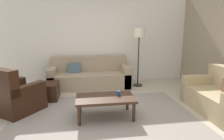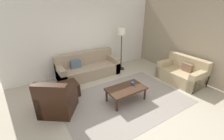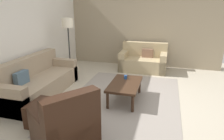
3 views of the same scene
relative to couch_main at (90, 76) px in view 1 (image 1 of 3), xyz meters
The scene contains 10 objects.
ground_plane 2.14m from the couch_main, 84.29° to the right, with size 8.00×8.00×0.00m, color #B2A893.
rear_partition 1.23m from the couch_main, 67.02° to the left, with size 6.00×0.12×2.80m, color silver.
area_rug 2.13m from the couch_main, 84.29° to the right, with size 3.51×2.41×0.01m, color gray.
couch_main is the anchor object (origin of this frame).
couch_loveseat 3.47m from the couch_main, 40.08° to the right, with size 0.90×1.48×0.88m.
armchair_leather 2.26m from the couch_main, 133.87° to the right, with size 1.12×1.12×0.95m.
ottoman 1.44m from the couch_main, 138.05° to the right, with size 0.56×0.56×0.40m, color black.
coffee_table 2.13m from the couch_main, 83.67° to the right, with size 1.10×0.64×0.41m.
cup 2.14m from the couch_main, 76.61° to the right, with size 0.07×0.07×0.09m, color #1E478C.
lamp_standing 1.83m from the couch_main, ahead, with size 0.32×0.32×1.71m.
Camera 1 is at (-0.34, -3.32, 1.64)m, focal length 29.72 mm.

